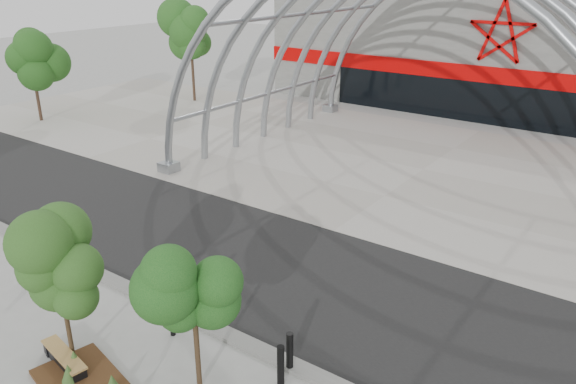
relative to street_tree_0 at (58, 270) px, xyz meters
name	(u,v)px	position (x,y,z in m)	size (l,w,h in m)	color
ground	(206,319)	(1.54, 3.27, -2.63)	(140.00, 140.00, 0.00)	#979792
road	(279,269)	(1.54, 6.77, -2.62)	(140.00, 7.00, 0.02)	black
forecourt	(423,170)	(1.54, 18.77, -2.61)	(60.00, 17.00, 0.04)	#A6A196
kerb	(200,322)	(1.54, 3.02, -2.57)	(60.00, 0.50, 0.12)	slate
arena_building	(530,47)	(1.54, 36.72, 1.36)	(34.00, 15.24, 8.00)	slate
vault_canopy	(423,170)	(1.54, 18.77, -2.61)	(20.80, 15.80, 20.36)	#909499
street_tree_0	(58,270)	(0.00, 0.00, 0.00)	(1.61, 1.61, 3.66)	#322513
street_tree_1	(193,288)	(3.28, 1.19, 0.07)	(1.59, 1.59, 3.77)	#332514
bench_0	(65,360)	(0.04, -0.27, -2.44)	(1.88, 0.73, 0.39)	black
bollard_0	(27,272)	(-4.18, 1.32, -2.11)	(0.17, 0.17, 1.04)	black
bollard_1	(193,291)	(0.86, 3.49, -2.06)	(0.18, 0.18, 1.14)	black
bollard_2	(172,321)	(1.30, 2.22, -2.19)	(0.14, 0.14, 0.88)	black
bollard_3	(290,352)	(4.73, 2.88, -2.08)	(0.18, 0.18, 1.10)	black
bollard_4	(281,366)	(4.85, 2.34, -2.08)	(0.18, 0.18, 1.11)	black
bg_tree_0	(191,37)	(-18.46, 23.27, 2.01)	(3.00, 3.00, 6.45)	black
bg_tree_2	(31,61)	(-22.46, 13.27, 1.23)	(2.55, 2.55, 5.38)	#301E16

